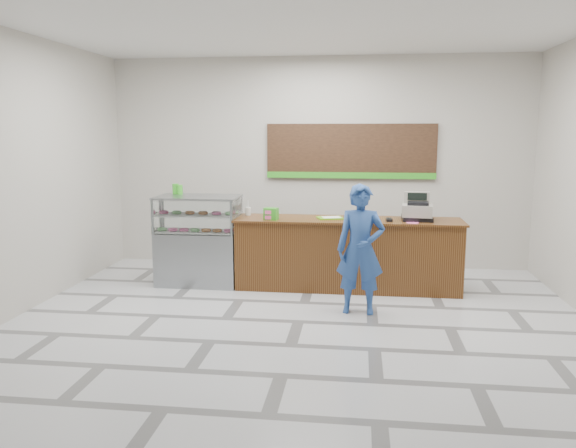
# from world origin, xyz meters

# --- Properties ---
(floor) EXTENTS (7.00, 7.00, 0.00)m
(floor) POSITION_xyz_m (0.00, 0.00, 0.00)
(floor) COLOR silver
(floor) RESTS_ON ground
(back_wall) EXTENTS (7.00, 0.00, 7.00)m
(back_wall) POSITION_xyz_m (0.00, 3.00, 1.75)
(back_wall) COLOR #BCB6AC
(back_wall) RESTS_ON floor
(ceiling) EXTENTS (7.00, 7.00, 0.00)m
(ceiling) POSITION_xyz_m (0.00, 0.00, 3.50)
(ceiling) COLOR silver
(ceiling) RESTS_ON back_wall
(sales_counter) EXTENTS (3.26, 0.76, 1.03)m
(sales_counter) POSITION_xyz_m (0.55, 1.55, 0.52)
(sales_counter) COLOR brown
(sales_counter) RESTS_ON floor
(display_case) EXTENTS (1.22, 0.72, 1.33)m
(display_case) POSITION_xyz_m (-1.67, 1.55, 0.68)
(display_case) COLOR gray
(display_case) RESTS_ON floor
(menu_board) EXTENTS (2.80, 0.06, 0.90)m
(menu_board) POSITION_xyz_m (0.55, 2.96, 1.93)
(menu_board) COLOR black
(menu_board) RESTS_ON back_wall
(cash_register) EXTENTS (0.46, 0.48, 0.39)m
(cash_register) POSITION_xyz_m (1.52, 1.57, 1.18)
(cash_register) COLOR black
(cash_register) RESTS_ON sales_counter
(card_terminal) EXTENTS (0.09, 0.16, 0.04)m
(card_terminal) POSITION_xyz_m (1.13, 1.41, 1.05)
(card_terminal) COLOR black
(card_terminal) RESTS_ON sales_counter
(serving_tray) EXTENTS (0.42, 0.35, 0.02)m
(serving_tray) POSITION_xyz_m (0.29, 1.56, 1.04)
(serving_tray) COLOR #63B612
(serving_tray) RESTS_ON sales_counter
(napkin_box) EXTENTS (0.14, 0.14, 0.11)m
(napkin_box) POSITION_xyz_m (-0.60, 1.61, 1.09)
(napkin_box) COLOR white
(napkin_box) RESTS_ON sales_counter
(straw_cup) EXTENTS (0.08, 0.08, 0.12)m
(straw_cup) POSITION_xyz_m (-0.95, 1.73, 1.09)
(straw_cup) COLOR silver
(straw_cup) RESTS_ON sales_counter
(promo_box) EXTENTS (0.21, 0.16, 0.17)m
(promo_box) POSITION_xyz_m (-0.54, 1.35, 1.11)
(promo_box) COLOR green
(promo_box) RESTS_ON sales_counter
(donut_decal) EXTENTS (0.17, 0.17, 0.00)m
(donut_decal) POSITION_xyz_m (1.44, 1.31, 1.03)
(donut_decal) COLOR pink
(donut_decal) RESTS_ON sales_counter
(green_cup_left) EXTENTS (0.10, 0.10, 0.15)m
(green_cup_left) POSITION_xyz_m (-2.08, 1.79, 1.41)
(green_cup_left) COLOR green
(green_cup_left) RESTS_ON display_case
(green_cup_right) EXTENTS (0.09, 0.09, 0.14)m
(green_cup_right) POSITION_xyz_m (-2.01, 1.75, 1.40)
(green_cup_right) COLOR green
(green_cup_right) RESTS_ON display_case
(customer) EXTENTS (0.61, 0.42, 1.64)m
(customer) POSITION_xyz_m (0.73, 0.46, 0.82)
(customer) COLOR #26498E
(customer) RESTS_ON floor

